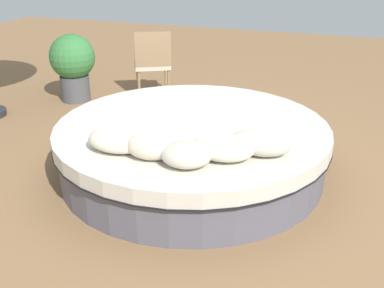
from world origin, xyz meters
The scene contains 9 objects.
ground_plane centered at (0.00, 0.00, 0.00)m, with size 16.00×16.00×0.00m, color olive.
round_bed centered at (0.00, 0.00, 0.27)m, with size 2.71×2.71×0.52m.
throw_pillow_0 centered at (0.40, 0.78, 0.62)m, with size 0.54×0.37×0.19m, color beige.
throw_pillow_1 centered at (0.08, 0.83, 0.63)m, with size 0.42×0.30×0.21m, color beige.
throw_pillow_2 centered at (-0.25, 0.85, 0.62)m, with size 0.42×0.38×0.19m, color beige.
throw_pillow_3 centered at (-0.49, 0.63, 0.62)m, with size 0.53×0.38×0.20m, color beige.
throw_pillow_4 centered at (-0.77, 0.45, 0.63)m, with size 0.53×0.32×0.21m, color beige.
patio_chair centered at (1.37, -2.20, 0.56)m, with size 0.69×0.69×0.98m.
planter centered at (2.37, -1.62, 0.56)m, with size 0.65×0.65×0.97m.
Camera 1 is at (-1.39, 4.04, 2.22)m, focal length 43.68 mm.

